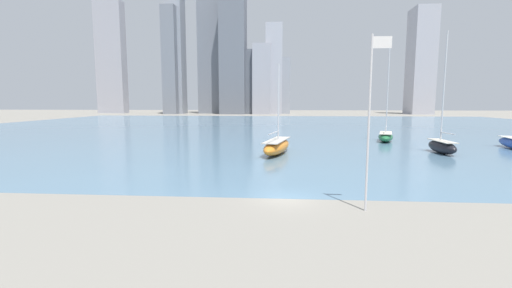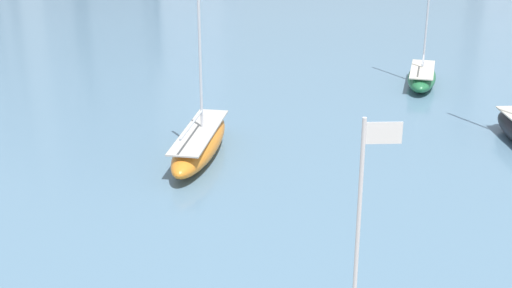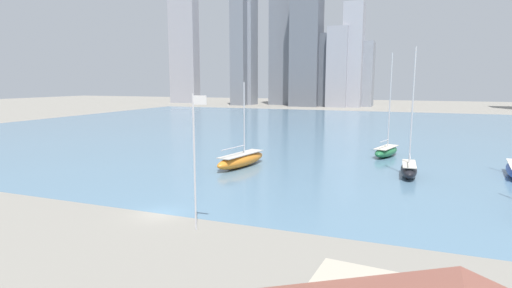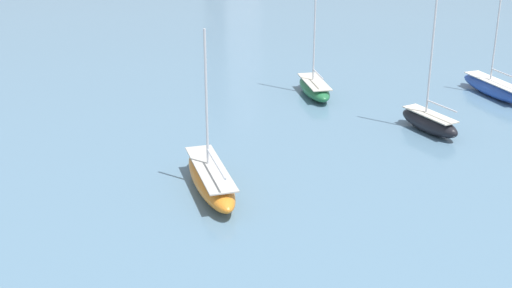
# 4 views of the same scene
# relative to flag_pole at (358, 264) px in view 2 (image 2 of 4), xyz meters

# --- Properties ---
(harbor_water) EXTENTS (180.00, 140.00, 0.00)m
(harbor_water) POSITION_rel_flag_pole_xyz_m (-5.09, 72.28, -5.97)
(harbor_water) COLOR slate
(harbor_water) RESTS_ON ground_plane
(flag_pole) EXTENTS (1.24, 0.14, 10.97)m
(flag_pole) POSITION_rel_flag_pole_xyz_m (0.00, 0.00, 0.00)
(flag_pole) COLOR silver
(flag_pole) RESTS_ON ground_plane
(sailboat_green) EXTENTS (4.50, 8.04, 16.33)m
(sailboat_green) POSITION_rel_flag_pole_xyz_m (12.65, 39.22, -5.03)
(sailboat_green) COLOR #236B3D
(sailboat_green) RESTS_ON harbor_water
(sailboat_orange) EXTENTS (4.63, 10.91, 11.84)m
(sailboat_orange) POSITION_rel_flag_pole_xyz_m (-6.08, 23.68, -4.97)
(sailboat_orange) COLOR orange
(sailboat_orange) RESTS_ON harbor_water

